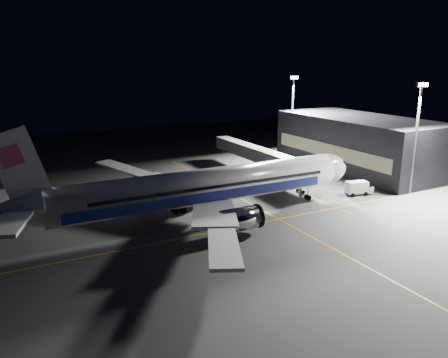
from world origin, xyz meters
name	(u,v)px	position (x,y,z in m)	size (l,w,h in m)	color
ground	(206,218)	(0.00, 0.00, 0.00)	(200.00, 200.00, 0.00)	#4C4C4F
guide_line_main	(259,208)	(10.00, 0.00, 0.01)	(0.25, 80.00, 0.01)	gold
guide_line_cross	(223,230)	(0.00, -6.00, 0.01)	(70.00, 0.25, 0.01)	gold
guide_line_side	(283,185)	(22.00, 10.00, 0.01)	(0.25, 40.00, 0.01)	gold
airliner	(199,188)	(-1.08, 0.00, 5.16)	(61.48, 54.22, 16.64)	silver
terminal	(359,143)	(45.98, 14.00, 6.00)	(18.12, 40.00, 12.00)	black
jet_bridge	(262,156)	(22.00, 18.06, 4.58)	(3.60, 34.40, 6.30)	#B2B2B7
floodlight_mast_north	(292,109)	(40.00, 31.99, 12.37)	(2.40, 0.68, 20.70)	#59595E
floodlight_mast_south	(417,129)	(40.00, -6.01, 12.37)	(2.40, 0.67, 20.70)	#59595E
service_truck	(359,188)	(30.80, -2.09, 1.40)	(5.40, 3.00, 2.61)	white
baggage_tug	(112,188)	(-9.75, 21.47, 0.72)	(2.67, 2.45, 1.57)	black
safety_cone_a	(209,193)	(5.84, 11.14, 0.29)	(0.39, 0.39, 0.58)	#DE5409
safety_cone_b	(207,195)	(5.14, 10.22, 0.26)	(0.35, 0.35, 0.53)	#DE5409
safety_cone_c	(153,216)	(-7.52, 4.00, 0.31)	(0.41, 0.41, 0.62)	#DE5409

